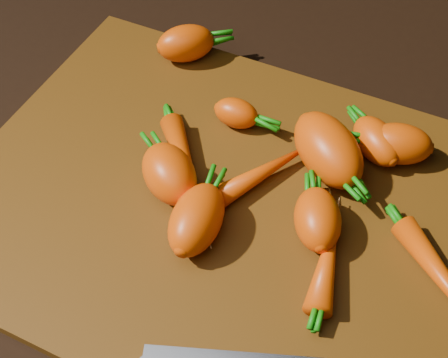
% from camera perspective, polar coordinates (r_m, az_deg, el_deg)
% --- Properties ---
extents(ground, '(2.00, 2.00, 0.01)m').
position_cam_1_polar(ground, '(0.62, -0.40, -2.71)').
color(ground, black).
extents(cutting_board, '(0.50, 0.40, 0.01)m').
position_cam_1_polar(cutting_board, '(0.61, -0.41, -2.09)').
color(cutting_board, '#59320A').
rests_on(cutting_board, ground).
extents(carrot_0, '(0.08, 0.08, 0.04)m').
position_cam_1_polar(carrot_0, '(0.73, -3.51, 12.27)').
color(carrot_0, '#EA4600').
rests_on(carrot_0, cutting_board).
extents(carrot_1, '(0.09, 0.08, 0.05)m').
position_cam_1_polar(carrot_1, '(0.59, -5.02, 0.49)').
color(carrot_1, '#EA4600').
rests_on(carrot_1, cutting_board).
extents(carrot_2, '(0.11, 0.10, 0.05)m').
position_cam_1_polar(carrot_2, '(0.61, 9.49, 2.68)').
color(carrot_2, '#EA4600').
rests_on(carrot_2, cutting_board).
extents(carrot_3, '(0.05, 0.08, 0.05)m').
position_cam_1_polar(carrot_3, '(0.56, -2.52, -3.71)').
color(carrot_3, '#EA4600').
rests_on(carrot_3, cutting_board).
extents(carrot_4, '(0.07, 0.06, 0.04)m').
position_cam_1_polar(carrot_4, '(0.64, 15.69, 3.12)').
color(carrot_4, '#EA4600').
rests_on(carrot_4, cutting_board).
extents(carrot_5, '(0.05, 0.03, 0.03)m').
position_cam_1_polar(carrot_5, '(0.66, 1.13, 6.04)').
color(carrot_5, '#EA4600').
rests_on(carrot_5, cutting_board).
extents(carrot_6, '(0.07, 0.07, 0.04)m').
position_cam_1_polar(carrot_6, '(0.64, 13.77, 3.39)').
color(carrot_6, '#EA4600').
rests_on(carrot_6, cutting_board).
extents(carrot_7, '(0.08, 0.12, 0.02)m').
position_cam_1_polar(carrot_7, '(0.60, 3.19, 0.41)').
color(carrot_7, '#EA4600').
rests_on(carrot_7, cutting_board).
extents(carrot_9, '(0.04, 0.10, 0.03)m').
position_cam_1_polar(carrot_9, '(0.55, 9.39, -7.53)').
color(carrot_9, '#EA4600').
rests_on(carrot_9, cutting_board).
extents(carrot_10, '(0.07, 0.08, 0.04)m').
position_cam_1_polar(carrot_10, '(0.57, 8.55, -3.66)').
color(carrot_10, '#EA4600').
rests_on(carrot_10, cutting_board).
extents(carrot_11, '(0.11, 0.12, 0.02)m').
position_cam_1_polar(carrot_11, '(0.61, -3.42, 0.78)').
color(carrot_11, '#EA4600').
rests_on(carrot_11, cutting_board).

